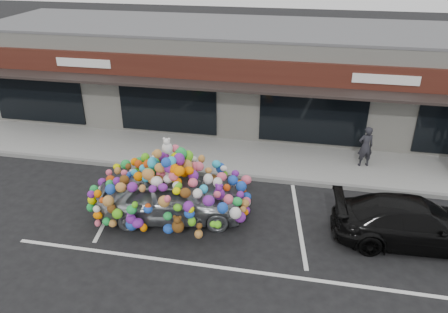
# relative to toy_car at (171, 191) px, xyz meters

# --- Properties ---
(ground) EXTENTS (90.00, 90.00, 0.00)m
(ground) POSITION_rel_toy_car_xyz_m (1.08, 0.26, -0.93)
(ground) COLOR black
(ground) RESTS_ON ground
(shop_building) EXTENTS (24.00, 7.20, 4.31)m
(shop_building) POSITION_rel_toy_car_xyz_m (1.08, 8.70, 1.24)
(shop_building) COLOR beige
(shop_building) RESTS_ON ground
(sidewalk) EXTENTS (26.00, 3.00, 0.15)m
(sidewalk) POSITION_rel_toy_car_xyz_m (1.08, 4.26, -0.85)
(sidewalk) COLOR gray
(sidewalk) RESTS_ON ground
(kerb) EXTENTS (26.00, 0.18, 0.16)m
(kerb) POSITION_rel_toy_car_xyz_m (1.08, 2.76, -0.85)
(kerb) COLOR slate
(kerb) RESTS_ON ground
(parking_stripe_left) EXTENTS (0.73, 4.37, 0.01)m
(parking_stripe_left) POSITION_rel_toy_car_xyz_m (-2.12, 0.46, -0.92)
(parking_stripe_left) COLOR silver
(parking_stripe_left) RESTS_ON ground
(parking_stripe_mid) EXTENTS (0.73, 4.37, 0.01)m
(parking_stripe_mid) POSITION_rel_toy_car_xyz_m (3.88, 0.46, -0.92)
(parking_stripe_mid) COLOR silver
(parking_stripe_mid) RESTS_ON ground
(lane_line) EXTENTS (14.00, 0.12, 0.01)m
(lane_line) POSITION_rel_toy_car_xyz_m (3.08, -2.04, -0.92)
(lane_line) COLOR silver
(lane_line) RESTS_ON ground
(toy_car) EXTENTS (3.18, 4.98, 2.74)m
(toy_car) POSITION_rel_toy_car_xyz_m (0.00, 0.00, 0.00)
(toy_car) COLOR gray
(toy_car) RESTS_ON ground
(black_sedan) EXTENTS (2.14, 4.64, 1.31)m
(black_sedan) POSITION_rel_toy_car_xyz_m (7.07, 0.11, -0.27)
(black_sedan) COLOR black
(black_sedan) RESTS_ON ground
(pedestrian_a) EXTENTS (0.66, 0.53, 1.56)m
(pedestrian_a) POSITION_rel_toy_car_xyz_m (6.08, 4.39, 0.00)
(pedestrian_a) COLOR #24242A
(pedestrian_a) RESTS_ON sidewalk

